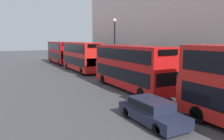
# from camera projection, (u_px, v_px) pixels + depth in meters

# --- Properties ---
(bus_second_in_queue) EXTENTS (2.59, 10.09, 4.11)m
(bus_second_in_queue) POSITION_uv_depth(u_px,v_px,m) (130.00, 66.00, 20.27)
(bus_second_in_queue) COLOR red
(bus_second_in_queue) RESTS_ON ground
(bus_third_in_queue) EXTENTS (2.59, 10.02, 4.27)m
(bus_third_in_queue) POSITION_uv_depth(u_px,v_px,m) (81.00, 55.00, 31.98)
(bus_third_in_queue) COLOR red
(bus_third_in_queue) RESTS_ON ground
(bus_trailing) EXTENTS (2.59, 10.29, 4.21)m
(bus_trailing) POSITION_uv_depth(u_px,v_px,m) (60.00, 52.00, 42.40)
(bus_trailing) COLOR #B20C0F
(bus_trailing) RESTS_ON ground
(car_hatchback) EXTENTS (1.78, 4.46, 1.35)m
(car_hatchback) POSITION_uv_depth(u_px,v_px,m) (152.00, 110.00, 12.31)
(car_hatchback) COLOR #1E2338
(car_hatchback) RESTS_ON ground
(street_lamp) EXTENTS (0.44, 0.44, 7.20)m
(street_lamp) POSITION_uv_depth(u_px,v_px,m) (115.00, 42.00, 26.89)
(street_lamp) COLOR black
(street_lamp) RESTS_ON ground
(pedestrian) EXTENTS (0.36, 0.36, 1.63)m
(pedestrian) POSITION_uv_depth(u_px,v_px,m) (115.00, 69.00, 29.10)
(pedestrian) COLOR #334C6B
(pedestrian) RESTS_ON ground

